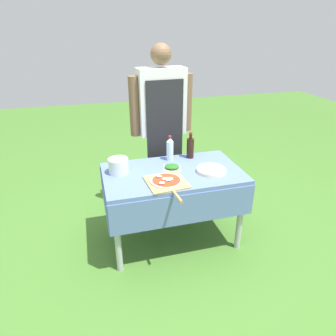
% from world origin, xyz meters
% --- Properties ---
extents(ground_plane, '(12.00, 12.00, 0.00)m').
position_xyz_m(ground_plane, '(0.00, 0.00, 0.00)').
color(ground_plane, '#477A2D').
extents(prep_table, '(1.23, 0.72, 0.72)m').
position_xyz_m(prep_table, '(0.00, 0.00, 0.62)').
color(prep_table, '#607AB7').
rests_on(prep_table, ground).
extents(person_cook, '(0.66, 0.24, 1.75)m').
position_xyz_m(person_cook, '(0.06, 0.62, 1.03)').
color(person_cook, '#333D56').
rests_on(person_cook, ground).
extents(pizza_on_peel, '(0.34, 0.50, 0.06)m').
position_xyz_m(pizza_on_peel, '(-0.11, -0.20, 0.74)').
color(pizza_on_peel, tan).
rests_on(pizza_on_peel, prep_table).
extents(oil_bottle, '(0.07, 0.07, 0.26)m').
position_xyz_m(oil_bottle, '(0.25, 0.26, 0.83)').
color(oil_bottle, black).
rests_on(oil_bottle, prep_table).
extents(water_bottle, '(0.07, 0.07, 0.24)m').
position_xyz_m(water_bottle, '(0.05, 0.26, 0.84)').
color(water_bottle, silver).
rests_on(water_bottle, prep_table).
extents(herb_container, '(0.19, 0.18, 0.04)m').
position_xyz_m(herb_container, '(0.01, 0.06, 0.74)').
color(herb_container, silver).
rests_on(herb_container, prep_table).
extents(mixing_tub, '(0.17, 0.17, 0.13)m').
position_xyz_m(mixing_tub, '(-0.46, 0.10, 0.79)').
color(mixing_tub, silver).
rests_on(mixing_tub, prep_table).
extents(plate_stack, '(0.26, 0.26, 0.03)m').
position_xyz_m(plate_stack, '(0.32, -0.09, 0.74)').
color(plate_stack, beige).
rests_on(plate_stack, prep_table).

